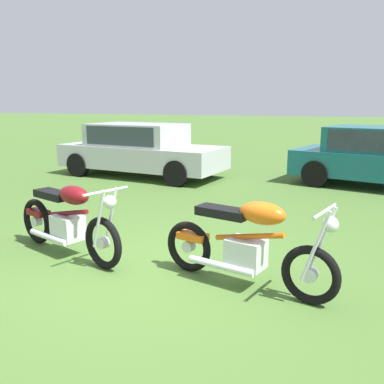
{
  "coord_description": "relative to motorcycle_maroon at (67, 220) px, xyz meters",
  "views": [
    {
      "loc": [
        2.25,
        -4.28,
        1.99
      ],
      "look_at": [
        0.37,
        0.64,
        0.87
      ],
      "focal_mm": 39.36,
      "sensor_mm": 36.0,
      "label": 1
    }
  ],
  "objects": [
    {
      "name": "ground_plane",
      "position": [
        1.18,
        -0.1,
        -0.49
      ],
      "size": [
        120.0,
        120.0,
        0.0
      ],
      "primitive_type": "plane",
      "color": "#476B2D"
    },
    {
      "name": "motorcycle_maroon",
      "position": [
        0.0,
        0.0,
        0.0
      ],
      "size": [
        2.06,
        0.98,
        1.02
      ],
      "rotation": [
        0.0,
        0.0,
        -0.33
      ],
      "color": "black",
      "rests_on": "ground"
    },
    {
      "name": "motorcycle_orange",
      "position": [
        2.43,
        -0.12,
        0.01
      ],
      "size": [
        2.06,
        0.82,
        1.02
      ],
      "rotation": [
        0.0,
        0.0,
        -0.24
      ],
      "color": "black",
      "rests_on": "ground"
    },
    {
      "name": "car_silver",
      "position": [
        -2.01,
        5.84,
        0.31
      ],
      "size": [
        4.67,
        2.3,
        1.43
      ],
      "rotation": [
        0.0,
        0.0,
        -0.11
      ],
      "color": "#B2B5BA",
      "rests_on": "ground"
    },
    {
      "name": "car_teal",
      "position": [
        4.07,
        6.51,
        0.31
      ],
      "size": [
        4.37,
        2.77,
        1.43
      ],
      "rotation": [
        0.0,
        0.0,
        -0.24
      ],
      "color": "#19606B",
      "rests_on": "ground"
    }
  ]
}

